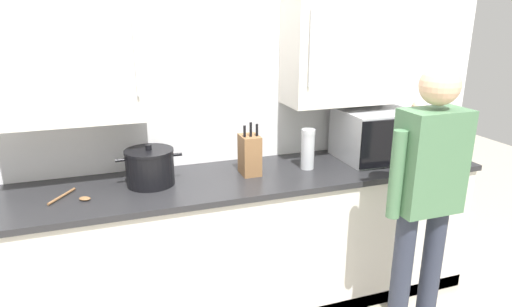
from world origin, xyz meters
The scene contains 8 objects.
back_wall_tiled centered at (0.00, 1.22, 1.47)m, with size 4.00×0.44×2.79m.
counter_unit centered at (0.00, 0.90, 0.45)m, with size 3.22×0.65×0.91m.
microwave_oven centered at (1.06, 0.94, 1.08)m, with size 0.59×0.44×0.33m.
wooden_spoon centered at (-0.87, 0.86, 0.92)m, with size 0.22×0.21×0.02m.
stock_pot centered at (-0.46, 0.95, 1.02)m, with size 0.37×0.28×0.24m.
thermos_flask centered at (0.51, 0.90, 1.04)m, with size 0.09×0.09×0.26m.
knife_block centered at (0.13, 0.93, 1.03)m, with size 0.11×0.15×0.33m.
person_figure centered at (0.89, 0.25, 0.96)m, with size 0.46×0.50×1.62m.
Camera 1 is at (-0.66, -1.49, 1.85)m, focal length 30.85 mm.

